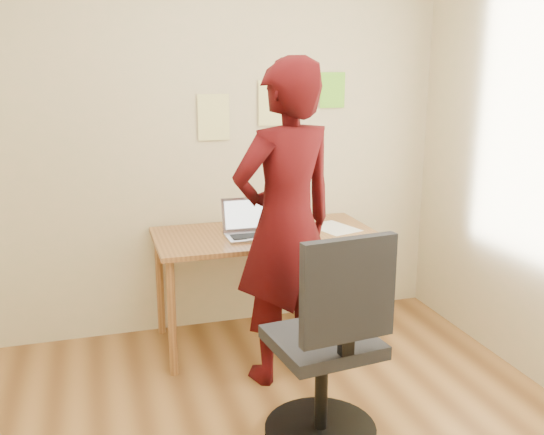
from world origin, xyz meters
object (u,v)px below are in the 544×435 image
object	(u,v)px
laptop	(249,228)
office_chair	(329,355)
phone	(292,237)
desk	(265,246)
person	(286,225)

from	to	relation	value
laptop	office_chair	distance (m)	1.18
phone	office_chair	bearing A→B (deg)	-126.81
desk	phone	xyz separation A→B (m)	(0.13, -0.17, 0.09)
person	phone	bearing A→B (deg)	-131.31
laptop	office_chair	size ratio (longest dim) A/B	0.29
desk	laptop	distance (m)	0.18
laptop	person	world-z (taller)	person
office_chair	person	distance (m)	0.83
desk	person	xyz separation A→B (m)	(-0.02, -0.48, 0.26)
office_chair	laptop	bearing A→B (deg)	87.83
person	office_chair	bearing A→B (deg)	72.84
office_chair	phone	bearing A→B (deg)	74.75
desk	person	distance (m)	0.55
laptop	phone	size ratio (longest dim) A/B	2.53
laptop	person	size ratio (longest dim) A/B	0.17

